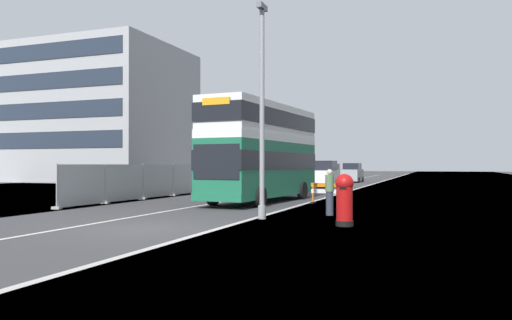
# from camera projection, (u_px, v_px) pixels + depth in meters

# --- Properties ---
(ground) EXTENTS (140.00, 280.00, 0.10)m
(ground) POSITION_uv_depth(u_px,v_px,m) (158.00, 231.00, 15.34)
(ground) COLOR #38383A
(double_decker_bus) EXTENTS (3.34, 10.40, 5.17)m
(double_decker_bus) POSITION_uv_depth(u_px,v_px,m) (263.00, 151.00, 26.57)
(double_decker_bus) COLOR #196042
(double_decker_bus) RESTS_ON ground
(lamppost_foreground) EXTENTS (0.29, 0.70, 7.91)m
(lamppost_foreground) POSITION_uv_depth(u_px,v_px,m) (262.00, 118.00, 18.21)
(lamppost_foreground) COLOR gray
(lamppost_foreground) RESTS_ON ground
(red_pillar_postbox) EXTENTS (0.59, 0.59, 1.69)m
(red_pillar_postbox) POSITION_uv_depth(u_px,v_px,m) (344.00, 197.00, 16.10)
(red_pillar_postbox) COLOR black
(red_pillar_postbox) RESTS_ON ground
(roadworks_barrier) EXTENTS (1.84, 0.76, 1.05)m
(roadworks_barrier) POSITION_uv_depth(u_px,v_px,m) (328.00, 191.00, 25.09)
(roadworks_barrier) COLOR orange
(roadworks_barrier) RESTS_ON ground
(construction_site_fence) EXTENTS (0.44, 17.20, 2.06)m
(construction_site_fence) POSITION_uv_depth(u_px,v_px,m) (158.00, 181.00, 30.06)
(construction_site_fence) COLOR #A8AAAD
(construction_site_fence) RESTS_ON ground
(car_oncoming_near) EXTENTS (1.97, 4.14, 2.33)m
(car_oncoming_near) POSITION_uv_depth(u_px,v_px,m) (325.00, 175.00, 43.01)
(car_oncoming_near) COLOR silver
(car_oncoming_near) RESTS_ON ground
(car_receding_mid) EXTENTS (1.91, 3.80, 2.21)m
(car_receding_mid) POSITION_uv_depth(u_px,v_px,m) (301.00, 174.00, 50.98)
(car_receding_mid) COLOR black
(car_receding_mid) RESTS_ON ground
(car_receding_far) EXTENTS (2.06, 4.60, 2.16)m
(car_receding_far) POSITION_uv_depth(u_px,v_px,m) (352.00, 173.00, 55.91)
(car_receding_far) COLOR gray
(car_receding_far) RESTS_ON ground
(car_far_side) EXTENTS (2.02, 4.06, 2.11)m
(car_far_side) POSITION_uv_depth(u_px,v_px,m) (332.00, 172.00, 65.92)
(car_far_side) COLOR gray
(car_far_side) RESTS_ON ground
(bare_tree_far_verge_near) EXTENTS (2.81, 2.50, 3.82)m
(bare_tree_far_verge_near) POSITION_uv_depth(u_px,v_px,m) (204.00, 164.00, 51.09)
(bare_tree_far_verge_near) COLOR #4C3D2D
(bare_tree_far_verge_near) RESTS_ON ground
(bare_tree_far_verge_mid) EXTENTS (2.12, 2.65, 3.86)m
(bare_tree_far_verge_mid) POSITION_uv_depth(u_px,v_px,m) (272.00, 164.00, 68.58)
(bare_tree_far_verge_mid) COLOR #4C3D2D
(bare_tree_far_verge_mid) RESTS_ON ground
(pedestrian_at_kerb) EXTENTS (0.34, 0.34, 1.82)m
(pedestrian_at_kerb) POSITION_uv_depth(u_px,v_px,m) (330.00, 192.00, 19.46)
(pedestrian_at_kerb) COLOR #2D3342
(pedestrian_at_kerb) RESTS_ON ground
(backdrop_office_block) EXTENTS (24.02, 15.93, 15.99)m
(backdrop_office_block) POSITION_uv_depth(u_px,v_px,m) (84.00, 116.00, 61.49)
(backdrop_office_block) COLOR #9EA0A3
(backdrop_office_block) RESTS_ON ground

